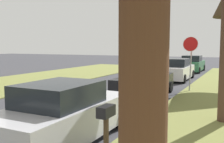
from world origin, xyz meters
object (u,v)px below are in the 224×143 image
Objects in this scene: parked_sedan_black at (144,82)px; curbside_mailbox at (106,119)px; parked_sedan_green at (192,64)px; stop_sign_far at (190,52)px; parked_sedan_silver at (64,114)px; parked_sedan_white at (177,70)px.

parked_sedan_black reaches higher than curbside_mailbox.
parked_sedan_green is (-0.05, 13.92, 0.00)m from parked_sedan_black.
stop_sign_far is 11.73m from parked_sedan_green.
parked_sedan_white is at bearing 90.89° from parked_sedan_silver.
parked_sedan_white reaches higher than curbside_mailbox.
parked_sedan_silver is at bearing 152.03° from curbside_mailbox.
parked_sedan_silver is 1.98m from curbside_mailbox.
parked_sedan_silver is (-1.56, -9.16, -1.46)m from stop_sign_far.
curbside_mailbox is (1.94, -14.73, 0.33)m from parked_sedan_white.
parked_sedan_green reaches higher than curbside_mailbox.
curbside_mailbox is at bearing -27.97° from parked_sedan_silver.
parked_sedan_green is at bearing 90.27° from parked_sedan_white.
curbside_mailbox is at bearing -82.51° from parked_sedan_white.
stop_sign_far reaches higher than parked_sedan_white.
stop_sign_far reaches higher than curbside_mailbox.
parked_sedan_green is at bearing 95.21° from curbside_mailbox.
stop_sign_far is 3.33m from parked_sedan_black.
curbside_mailbox is (1.97, -21.57, 0.33)m from parked_sedan_green.
parked_sedan_green is 3.47× the size of curbside_mailbox.
curbside_mailbox is at bearing -75.89° from parked_sedan_black.
parked_sedan_silver and parked_sedan_green have the same top height.
parked_sedan_black is (-0.20, 6.74, 0.00)m from parked_sedan_silver.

